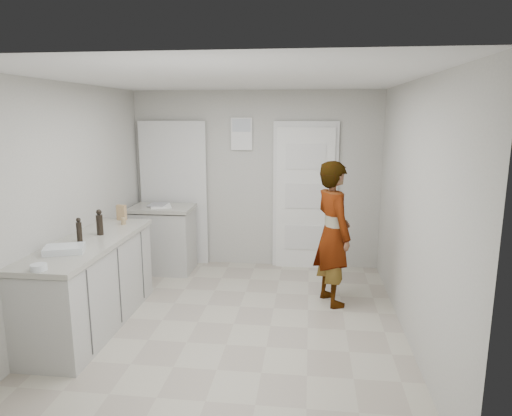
# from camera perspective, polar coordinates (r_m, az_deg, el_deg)

# --- Properties ---
(ground) EXTENTS (4.00, 4.00, 0.00)m
(ground) POSITION_cam_1_polar(r_m,az_deg,el_deg) (4.98, -2.80, -14.27)
(ground) COLOR #A29788
(ground) RESTS_ON ground
(room_shell) EXTENTS (4.00, 4.00, 4.00)m
(room_shell) POSITION_cam_1_polar(r_m,az_deg,el_deg) (6.53, -1.57, 1.53)
(room_shell) COLOR #ADABA3
(room_shell) RESTS_ON ground
(main_counter) EXTENTS (0.64, 1.96, 0.93)m
(main_counter) POSITION_cam_1_polar(r_m,az_deg,el_deg) (5.07, -19.87, -9.25)
(main_counter) COLOR #B9BAB5
(main_counter) RESTS_ON ground
(side_counter) EXTENTS (0.84, 0.61, 0.93)m
(side_counter) POSITION_cam_1_polar(r_m,az_deg,el_deg) (6.53, -11.47, -4.08)
(side_counter) COLOR #B9BAB5
(side_counter) RESTS_ON ground
(person) EXTENTS (0.62, 0.72, 1.67)m
(person) POSITION_cam_1_polar(r_m,az_deg,el_deg) (5.30, 9.60, -3.17)
(person) COLOR silver
(person) RESTS_ON ground
(cake_mix_box) EXTENTS (0.12, 0.07, 0.18)m
(cake_mix_box) POSITION_cam_1_polar(r_m,az_deg,el_deg) (5.69, -16.46, -0.55)
(cake_mix_box) COLOR #A17350
(cake_mix_box) RESTS_ON main_counter
(spice_jar) EXTENTS (0.05, 0.05, 0.08)m
(spice_jar) POSITION_cam_1_polar(r_m,az_deg,el_deg) (5.47, -16.24, -1.58)
(spice_jar) COLOR tan
(spice_jar) RESTS_ON main_counter
(oil_cruet_a) EXTENTS (0.07, 0.07, 0.27)m
(oil_cruet_a) POSITION_cam_1_polar(r_m,az_deg,el_deg) (5.06, -18.97, -1.75)
(oil_cruet_a) COLOR black
(oil_cruet_a) RESTS_ON main_counter
(oil_cruet_b) EXTENTS (0.05, 0.05, 0.24)m
(oil_cruet_b) POSITION_cam_1_polar(r_m,az_deg,el_deg) (4.87, -21.24, -2.59)
(oil_cruet_b) COLOR black
(oil_cruet_b) RESTS_ON main_counter
(baking_dish) EXTENTS (0.41, 0.35, 0.06)m
(baking_dish) POSITION_cam_1_polar(r_m,az_deg,el_deg) (4.57, -22.84, -4.81)
(baking_dish) COLOR silver
(baking_dish) RESTS_ON main_counter
(egg_bowl) EXTENTS (0.13, 0.13, 0.05)m
(egg_bowl) POSITION_cam_1_polar(r_m,az_deg,el_deg) (4.15, -25.52, -6.70)
(egg_bowl) COLOR silver
(egg_bowl) RESTS_ON main_counter
(papers) EXTENTS (0.38, 0.42, 0.01)m
(papers) POSITION_cam_1_polar(r_m,az_deg,el_deg) (6.43, -11.84, 0.26)
(papers) COLOR white
(papers) RESTS_ON side_counter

